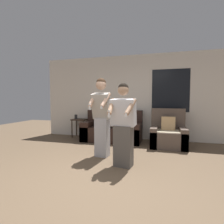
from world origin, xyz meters
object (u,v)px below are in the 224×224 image
(side_table, at_px, (80,122))
(person_right, at_px, (123,125))
(couch, at_px, (112,130))
(person_left, at_px, (102,116))
(armchair, at_px, (168,134))

(side_table, height_order, person_right, person_right)
(couch, height_order, person_right, person_right)
(side_table, xyz_separation_m, person_left, (1.39, -1.75, 0.39))
(couch, height_order, side_table, couch)
(armchair, distance_m, person_left, 2.06)
(armchair, distance_m, side_table, 2.90)
(person_left, bearing_deg, person_right, -37.60)
(person_left, bearing_deg, armchair, 42.19)
(side_table, relative_size, person_right, 0.49)
(couch, bearing_deg, person_left, -83.45)
(couch, relative_size, person_right, 1.13)
(person_right, bearing_deg, armchair, 63.45)
(side_table, bearing_deg, person_left, -51.58)
(armchair, xyz_separation_m, side_table, (-2.86, 0.42, 0.18))
(couch, relative_size, side_table, 2.33)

